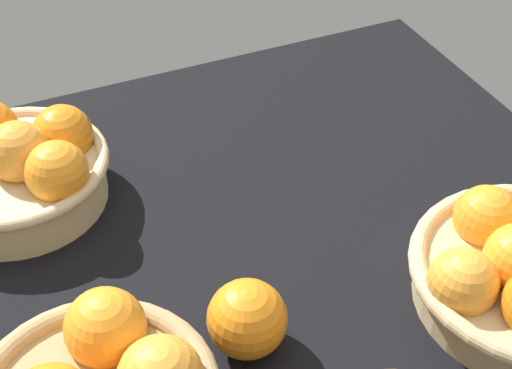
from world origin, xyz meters
TOP-DOWN VIEW (x-y plane):
  - market_tray at (0.00, 0.00)cm, footprint 84.00×72.00cm
  - basket_near_right at (22.06, -16.23)cm, footprint 21.98×21.98cm
  - loose_orange_front_gap at (6.29, 13.96)cm, footprint 7.69×7.69cm

SIDE VIEW (x-z plane):
  - market_tray at x=0.00cm, z-range 0.00..3.00cm
  - loose_orange_front_gap at x=6.29cm, z-range 3.00..10.69cm
  - basket_near_right at x=22.06cm, z-range 2.11..13.17cm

